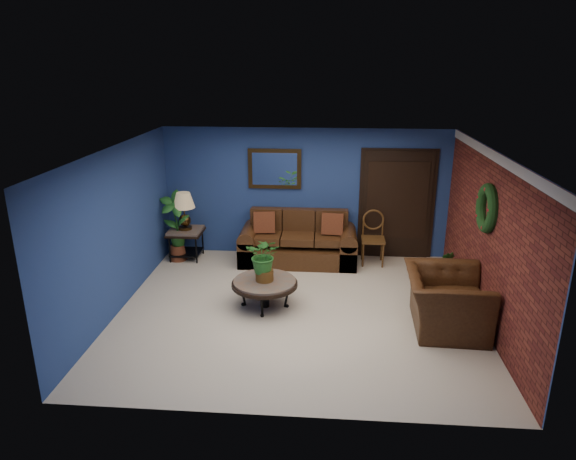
# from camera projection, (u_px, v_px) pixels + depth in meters

# --- Properties ---
(floor) EXTENTS (5.50, 5.50, 0.00)m
(floor) POSITION_uv_depth(u_px,v_px,m) (297.00, 310.00, 7.97)
(floor) COLOR beige
(floor) RESTS_ON ground
(wall_back) EXTENTS (5.50, 0.04, 2.50)m
(wall_back) POSITION_uv_depth(u_px,v_px,m) (306.00, 193.00, 9.94)
(wall_back) COLOR navy
(wall_back) RESTS_ON ground
(wall_left) EXTENTS (0.04, 5.00, 2.50)m
(wall_left) POSITION_uv_depth(u_px,v_px,m) (117.00, 230.00, 7.79)
(wall_left) COLOR navy
(wall_left) RESTS_ON ground
(wall_right_brick) EXTENTS (0.04, 5.00, 2.50)m
(wall_right_brick) POSITION_uv_depth(u_px,v_px,m) (489.00, 239.00, 7.37)
(wall_right_brick) COLOR maroon
(wall_right_brick) RESTS_ON ground
(ceiling) EXTENTS (5.50, 5.00, 0.02)m
(ceiling) POSITION_uv_depth(u_px,v_px,m) (298.00, 150.00, 7.18)
(ceiling) COLOR silver
(ceiling) RESTS_ON wall_back
(crown_molding) EXTENTS (0.03, 5.00, 0.14)m
(crown_molding) POSITION_uv_depth(u_px,v_px,m) (497.00, 158.00, 7.00)
(crown_molding) COLOR white
(crown_molding) RESTS_ON wall_right_brick
(wall_mirror) EXTENTS (1.02, 0.06, 0.77)m
(wall_mirror) POSITION_uv_depth(u_px,v_px,m) (275.00, 169.00, 9.80)
(wall_mirror) COLOR #482F13
(wall_mirror) RESTS_ON wall_back
(closet_door) EXTENTS (1.44, 0.06, 2.18)m
(closet_door) POSITION_uv_depth(u_px,v_px,m) (397.00, 205.00, 9.85)
(closet_door) COLOR black
(closet_door) RESTS_ON wall_back
(wreath) EXTENTS (0.16, 0.72, 0.72)m
(wreath) POSITION_uv_depth(u_px,v_px,m) (487.00, 208.00, 7.28)
(wreath) COLOR black
(wreath) RESTS_ON wall_right_brick
(sofa) EXTENTS (2.20, 0.95, 0.99)m
(sofa) POSITION_uv_depth(u_px,v_px,m) (298.00, 245.00, 9.85)
(sofa) COLOR #422713
(sofa) RESTS_ON ground
(coffee_table) EXTENTS (1.03, 1.03, 0.44)m
(coffee_table) POSITION_uv_depth(u_px,v_px,m) (265.00, 284.00, 7.99)
(coffee_table) COLOR #55504B
(coffee_table) RESTS_ON ground
(end_table) EXTENTS (0.65, 0.65, 0.59)m
(end_table) POSITION_uv_depth(u_px,v_px,m) (186.00, 236.00, 9.94)
(end_table) COLOR #55504B
(end_table) RESTS_ON ground
(table_lamp) EXTENTS (0.42, 0.42, 0.70)m
(table_lamp) POSITION_uv_depth(u_px,v_px,m) (184.00, 207.00, 9.76)
(table_lamp) COLOR #482F13
(table_lamp) RESTS_ON end_table
(side_chair) EXTENTS (0.44, 0.44, 1.02)m
(side_chair) POSITION_uv_depth(u_px,v_px,m) (373.00, 234.00, 9.70)
(side_chair) COLOR #523417
(side_chair) RESTS_ON ground
(armchair) EXTENTS (1.17, 1.33, 0.83)m
(armchair) POSITION_uv_depth(u_px,v_px,m) (446.00, 301.00, 7.35)
(armchair) COLOR #422713
(armchair) RESTS_ON ground
(coffee_plant) EXTENTS (0.57, 0.51, 0.71)m
(coffee_plant) POSITION_uv_depth(u_px,v_px,m) (264.00, 257.00, 7.85)
(coffee_plant) COLOR brown
(coffee_plant) RESTS_ON coffee_table
(floor_plant) EXTENTS (0.36, 0.30, 0.76)m
(floor_plant) POSITION_uv_depth(u_px,v_px,m) (443.00, 271.00, 8.46)
(floor_plant) COLOR brown
(floor_plant) RESTS_ON ground
(tall_plant) EXTENTS (0.61, 0.44, 1.36)m
(tall_plant) POSITION_uv_depth(u_px,v_px,m) (176.00, 224.00, 9.77)
(tall_plant) COLOR brown
(tall_plant) RESTS_ON ground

